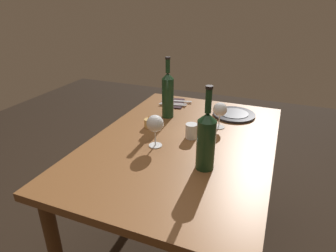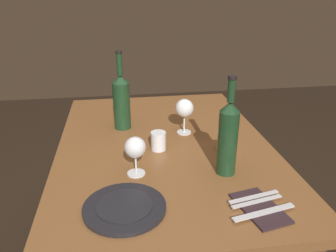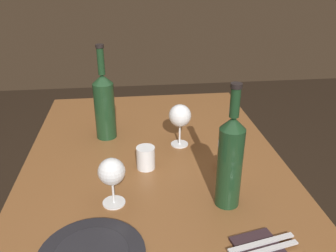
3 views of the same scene
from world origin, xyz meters
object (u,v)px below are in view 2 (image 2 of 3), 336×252
at_px(wine_glass_right, 135,148).
at_px(folded_napkin, 260,208).
at_px(wine_bottle, 121,100).
at_px(dinner_plate, 125,207).
at_px(votive_candle, 222,144).
at_px(table_knife, 264,212).
at_px(fork_inner, 257,201).
at_px(water_tumbler, 158,142).
at_px(fork_outer, 254,197).
at_px(wine_bottle_second, 228,136).
at_px(wine_glass_left, 184,109).

bearing_deg(wine_glass_right, folded_napkin, 54.03).
distance_m(wine_bottle, dinner_plate, 0.65).
bearing_deg(votive_candle, dinner_plate, -49.88).
relative_size(wine_glass_right, table_knife, 0.70).
relative_size(folded_napkin, fork_inner, 1.17).
xyz_separation_m(water_tumbler, folded_napkin, (0.45, 0.26, -0.03)).
height_order(wine_glass_right, folded_napkin, wine_glass_right).
bearing_deg(table_knife, dinner_plate, -102.21).
bearing_deg(wine_glass_right, fork_outer, 59.53).
distance_m(wine_bottle, wine_bottle_second, 0.59).
xyz_separation_m(dinner_plate, table_knife, (0.09, 0.41, 0.00)).
relative_size(wine_glass_left, wine_glass_right, 1.11).
relative_size(votive_candle, folded_napkin, 0.32).
relative_size(wine_glass_right, fork_inner, 0.82).
height_order(wine_glass_left, table_knife, wine_glass_left).
bearing_deg(wine_glass_right, dinner_plate, -13.24).
xyz_separation_m(folded_napkin, fork_inner, (-0.03, 0.00, 0.01)).
bearing_deg(wine_bottle_second, folded_napkin, 9.75).
relative_size(wine_bottle_second, votive_candle, 5.42).
distance_m(water_tumbler, dinner_plate, 0.42).
bearing_deg(table_knife, wine_bottle_second, -171.37).
bearing_deg(wine_bottle_second, votive_candle, 166.90).
bearing_deg(votive_candle, wine_glass_left, -146.32).
bearing_deg(dinner_plate, wine_glass_left, 151.72).
relative_size(wine_bottle, votive_candle, 5.48).
height_order(water_tumbler, table_knife, water_tumbler).
bearing_deg(fork_inner, wine_bottle_second, -169.08).
bearing_deg(dinner_plate, fork_outer, 88.73).
height_order(wine_bottle_second, dinner_plate, wine_bottle_second).
bearing_deg(wine_glass_right, water_tumbler, 150.30).
bearing_deg(table_knife, wine_bottle, -151.18).
xyz_separation_m(folded_napkin, fork_outer, (-0.05, 0.00, 0.01)).
relative_size(wine_glass_left, dinner_plate, 0.63).
relative_size(water_tumbler, table_knife, 0.37).
height_order(water_tumbler, folded_napkin, water_tumbler).
bearing_deg(folded_napkin, fork_outer, 180.00).
bearing_deg(votive_candle, wine_bottle, -125.65).
bearing_deg(wine_bottle_second, water_tumbler, -134.72).
bearing_deg(wine_glass_left, votive_candle, 33.68).
bearing_deg(water_tumbler, fork_outer, 33.23).
relative_size(wine_glass_right, wine_bottle, 0.40).
xyz_separation_m(wine_glass_left, wine_bottle, (-0.10, -0.28, 0.02)).
bearing_deg(votive_candle, folded_napkin, -0.41).
bearing_deg(wine_bottle_second, dinner_plate, -65.63).
height_order(water_tumbler, fork_outer, water_tumbler).
height_order(wine_glass_left, wine_bottle_second, wine_bottle_second).
distance_m(wine_bottle_second, dinner_plate, 0.43).
bearing_deg(wine_bottle, wine_glass_left, 70.01).
distance_m(wine_bottle_second, fork_inner, 0.25).
bearing_deg(water_tumbler, wine_bottle, -150.76).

